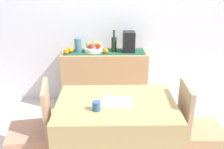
{
  "coord_description": "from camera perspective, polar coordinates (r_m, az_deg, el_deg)",
  "views": [
    {
      "loc": [
        -0.14,
        -2.33,
        1.8
      ],
      "look_at": [
        -0.08,
        0.39,
        0.71
      ],
      "focal_mm": 38.89,
      "sensor_mm": 36.0,
      "label": 1
    }
  ],
  "objects": [
    {
      "name": "dining_table",
      "position": [
        2.42,
        0.91,
        -14.25
      ],
      "size": [
        1.09,
        0.76,
        0.74
      ],
      "primitive_type": "cube",
      "color": "tan",
      "rests_on": "ground"
    },
    {
      "name": "room_wall_rear",
      "position": [
        3.54,
        1.12,
        14.62
      ],
      "size": [
        6.4,
        0.06,
        2.7
      ],
      "primitive_type": "cube",
      "color": "silver",
      "rests_on": "ground"
    },
    {
      "name": "coffee_cup",
      "position": [
        2.08,
        -3.69,
        -7.38
      ],
      "size": [
        0.07,
        0.07,
        0.08
      ],
      "primitive_type": "cylinder",
      "color": "#335887",
      "rests_on": "dining_table"
    },
    {
      "name": "wine_bottle",
      "position": [
        3.36,
        0.46,
        7.18
      ],
      "size": [
        0.07,
        0.07,
        0.31
      ],
      "color": "#1D311B",
      "rests_on": "sideboard_console"
    },
    {
      "name": "fruit_bowl",
      "position": [
        3.38,
        -4.38,
        5.87
      ],
      "size": [
        0.26,
        0.26,
        0.06
      ],
      "primitive_type": "cylinder",
      "color": "white",
      "rests_on": "table_runner"
    },
    {
      "name": "coffee_maker",
      "position": [
        3.36,
        3.96,
        7.67
      ],
      "size": [
        0.16,
        0.18,
        0.28
      ],
      "primitive_type": "cube",
      "color": "black",
      "rests_on": "sideboard_console"
    },
    {
      "name": "chair_by_corner",
      "position": [
        2.64,
        19.38,
        -15.09
      ],
      "size": [
        0.42,
        0.42,
        0.9
      ],
      "color": "tan",
      "rests_on": "ground"
    },
    {
      "name": "table_runner",
      "position": [
        3.39,
        -1.78,
        5.38
      ],
      "size": [
        1.11,
        0.32,
        0.01
      ],
      "primitive_type": "cube",
      "color": "#1B5038",
      "rests_on": "sideboard_console"
    },
    {
      "name": "orange_loose_near_bowl",
      "position": [
        3.38,
        -9.71,
        5.69
      ],
      "size": [
        0.08,
        0.08,
        0.08
      ],
      "primitive_type": "sphere",
      "color": "orange",
      "rests_on": "sideboard_console"
    },
    {
      "name": "ceramic_vase",
      "position": [
        3.38,
        -8.0,
        6.81
      ],
      "size": [
        0.1,
        0.1,
        0.19
      ],
      "primitive_type": "cylinder",
      "color": "#457181",
      "rests_on": "sideboard_console"
    },
    {
      "name": "chair_near_window",
      "position": [
        2.59,
        -17.98,
        -15.62
      ],
      "size": [
        0.46,
        0.46,
        0.9
      ],
      "color": "tan",
      "rests_on": "ground"
    },
    {
      "name": "apple_left",
      "position": [
        3.41,
        -3.72,
        7.17
      ],
      "size": [
        0.07,
        0.07,
        0.07
      ],
      "primitive_type": "sphere",
      "color": "gold",
      "rests_on": "fruit_bowl"
    },
    {
      "name": "sideboard_console",
      "position": [
        3.53,
        -1.7,
        -1.16
      ],
      "size": [
        1.19,
        0.42,
        0.83
      ],
      "primitive_type": "cube",
      "color": "tan",
      "rests_on": "ground"
    },
    {
      "name": "orange_loose_far",
      "position": [
        3.33,
        -10.74,
        5.32
      ],
      "size": [
        0.07,
        0.07,
        0.07
      ],
      "primitive_type": "sphere",
      "color": "orange",
      "rests_on": "sideboard_console"
    },
    {
      "name": "apple_rear",
      "position": [
        3.31,
        -3.29,
        6.66
      ],
      "size": [
        0.07,
        0.07,
        0.07
      ],
      "primitive_type": "sphere",
      "color": "red",
      "rests_on": "fruit_bowl"
    },
    {
      "name": "apple_center",
      "position": [
        3.37,
        -3.05,
        6.91
      ],
      "size": [
        0.07,
        0.07,
        0.07
      ],
      "primitive_type": "sphere",
      "color": "gold",
      "rests_on": "fruit_bowl"
    },
    {
      "name": "apple_right",
      "position": [
        3.32,
        -4.92,
        6.69
      ],
      "size": [
        0.07,
        0.07,
        0.07
      ],
      "primitive_type": "sphere",
      "color": "#AF292C",
      "rests_on": "fruit_bowl"
    },
    {
      "name": "ground_plane",
      "position": [
        2.95,
        1.83,
        -15.93
      ],
      "size": [
        6.4,
        6.4,
        0.02
      ],
      "primitive_type": "cube",
      "color": "beige",
      "rests_on": "ground"
    },
    {
      "name": "apple_front",
      "position": [
        3.38,
        -5.55,
        6.94
      ],
      "size": [
        0.07,
        0.07,
        0.07
      ],
      "primitive_type": "sphere",
      "color": "#90AD3C",
      "rests_on": "fruit_bowl"
    },
    {
      "name": "open_book",
      "position": [
        2.21,
        1.02,
        -6.54
      ],
      "size": [
        0.31,
        0.25,
        0.02
      ],
      "primitive_type": "cube",
      "rotation": [
        0.0,
        0.0,
        -0.13
      ],
      "color": "white",
      "rests_on": "dining_table"
    },
    {
      "name": "orange_loose_end",
      "position": [
        3.3,
        -1.46,
        5.54
      ],
      "size": [
        0.07,
        0.07,
        0.07
      ],
      "primitive_type": "sphere",
      "color": "orange",
      "rests_on": "sideboard_console"
    }
  ]
}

